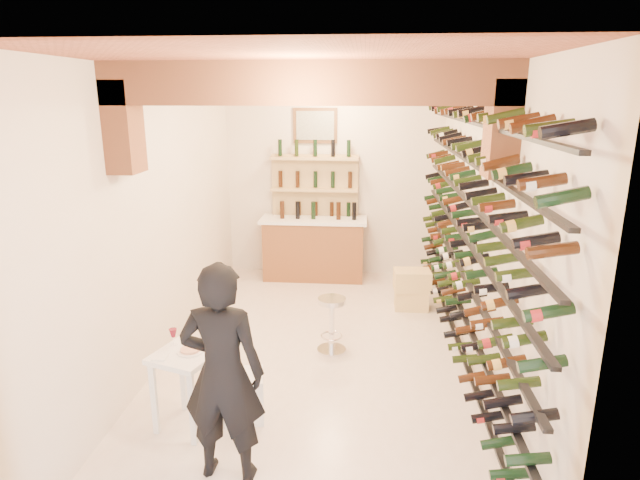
{
  "coord_description": "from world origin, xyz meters",
  "views": [
    {
      "loc": [
        0.5,
        -5.61,
        2.93
      ],
      "look_at": [
        0.0,
        0.3,
        1.3
      ],
      "focal_mm": 29.83,
      "sensor_mm": 36.0,
      "label": 1
    }
  ],
  "objects_px": {
    "wine_rack": "(460,228)",
    "tasting_table": "(185,366)",
    "chrome_barstool": "(332,321)",
    "crate_lower": "(411,299)",
    "white_stool": "(244,396)",
    "back_counter": "(314,247)",
    "person": "(223,374)"
  },
  "relations": [
    {
      "from": "wine_rack",
      "to": "back_counter",
      "type": "height_order",
      "value": "wine_rack"
    },
    {
      "from": "back_counter",
      "to": "chrome_barstool",
      "type": "distance_m",
      "value": 2.6
    },
    {
      "from": "back_counter",
      "to": "chrome_barstool",
      "type": "xyz_separation_m",
      "value": [
        0.45,
        -2.55,
        -0.15
      ]
    },
    {
      "from": "person",
      "to": "chrome_barstool",
      "type": "distance_m",
      "value": 2.33
    },
    {
      "from": "tasting_table",
      "to": "chrome_barstool",
      "type": "relative_size",
      "value": 1.34
    },
    {
      "from": "white_stool",
      "to": "crate_lower",
      "type": "bearing_deg",
      "value": 57.54
    },
    {
      "from": "back_counter",
      "to": "white_stool",
      "type": "height_order",
      "value": "back_counter"
    },
    {
      "from": "person",
      "to": "crate_lower",
      "type": "height_order",
      "value": "person"
    },
    {
      "from": "wine_rack",
      "to": "white_stool",
      "type": "xyz_separation_m",
      "value": [
        -2.1,
        -1.31,
        -1.33
      ]
    },
    {
      "from": "tasting_table",
      "to": "white_stool",
      "type": "relative_size",
      "value": 2.01
    },
    {
      "from": "tasting_table",
      "to": "white_stool",
      "type": "xyz_separation_m",
      "value": [
        0.48,
        0.17,
        -0.38
      ]
    },
    {
      "from": "wine_rack",
      "to": "tasting_table",
      "type": "height_order",
      "value": "wine_rack"
    },
    {
      "from": "tasting_table",
      "to": "crate_lower",
      "type": "distance_m",
      "value": 3.74
    },
    {
      "from": "person",
      "to": "tasting_table",
      "type": "bearing_deg",
      "value": -47.09
    },
    {
      "from": "wine_rack",
      "to": "white_stool",
      "type": "relative_size",
      "value": 12.89
    },
    {
      "from": "crate_lower",
      "to": "person",
      "type": "bearing_deg",
      "value": -116.07
    },
    {
      "from": "chrome_barstool",
      "to": "crate_lower",
      "type": "height_order",
      "value": "chrome_barstool"
    },
    {
      "from": "person",
      "to": "crate_lower",
      "type": "relative_size",
      "value": 3.86
    },
    {
      "from": "wine_rack",
      "to": "crate_lower",
      "type": "bearing_deg",
      "value": 102.91
    },
    {
      "from": "wine_rack",
      "to": "crate_lower",
      "type": "height_order",
      "value": "wine_rack"
    },
    {
      "from": "back_counter",
      "to": "chrome_barstool",
      "type": "relative_size",
      "value": 2.56
    },
    {
      "from": "person",
      "to": "crate_lower",
      "type": "distance_m",
      "value": 4.02
    },
    {
      "from": "crate_lower",
      "to": "white_stool",
      "type": "bearing_deg",
      "value": -122.46
    },
    {
      "from": "wine_rack",
      "to": "tasting_table",
      "type": "relative_size",
      "value": 6.41
    },
    {
      "from": "back_counter",
      "to": "crate_lower",
      "type": "bearing_deg",
      "value": -38.24
    },
    {
      "from": "back_counter",
      "to": "chrome_barstool",
      "type": "bearing_deg",
      "value": -79.93
    },
    {
      "from": "chrome_barstool",
      "to": "white_stool",
      "type": "bearing_deg",
      "value": -117.42
    },
    {
      "from": "person",
      "to": "crate_lower",
      "type": "xyz_separation_m",
      "value": [
        1.74,
        3.55,
        -0.75
      ]
    },
    {
      "from": "wine_rack",
      "to": "person",
      "type": "xyz_separation_m",
      "value": [
        -2.07,
        -2.08,
        -0.66
      ]
    },
    {
      "from": "wine_rack",
      "to": "chrome_barstool",
      "type": "xyz_separation_m",
      "value": [
        -1.38,
        0.09,
        -1.16
      ]
    },
    {
      "from": "chrome_barstool",
      "to": "wine_rack",
      "type": "bearing_deg",
      "value": -3.89
    },
    {
      "from": "tasting_table",
      "to": "person",
      "type": "height_order",
      "value": "person"
    }
  ]
}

